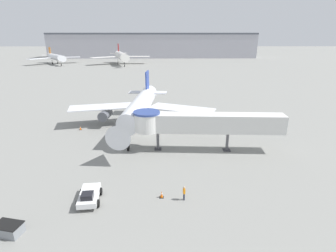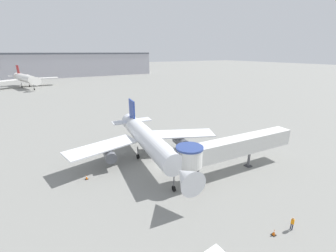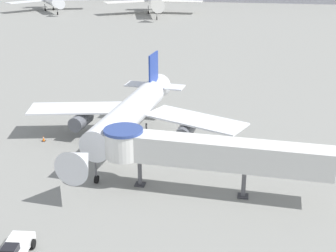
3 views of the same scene
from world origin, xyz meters
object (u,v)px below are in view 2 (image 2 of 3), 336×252
background_jet_red_tail (25,78)px  ground_crew_marshaller (292,223)px  main_airplane (149,141)px  traffic_cone_apron_front (274,232)px  traffic_cone_port_wing (87,177)px  jet_bridge (230,147)px

background_jet_red_tail → ground_crew_marshaller: bearing=-94.7°
main_airplane → traffic_cone_apron_front: 23.95m
main_airplane → traffic_cone_port_wing: main_airplane is taller
traffic_cone_port_wing → background_jet_red_tail: 118.88m
main_airplane → jet_bridge: (9.98, -10.41, 0.45)m
jet_bridge → traffic_cone_apron_front: (-5.60, -12.84, -4.19)m
traffic_cone_apron_front → ground_crew_marshaller: (2.48, -0.48, 0.59)m
main_airplane → traffic_cone_port_wing: (-11.45, -0.75, -3.74)m
jet_bridge → traffic_cone_apron_front: bearing=-110.6°
traffic_cone_port_wing → background_jet_red_tail: (-10.13, 118.35, 4.87)m
traffic_cone_apron_front → main_airplane: bearing=100.7°
ground_crew_marshaller → main_airplane: bearing=0.0°
main_airplane → traffic_cone_apron_front: main_airplane is taller
jet_bridge → traffic_cone_port_wing: bearing=158.7°
ground_crew_marshaller → background_jet_red_tail: (-28.44, 141.32, 4.28)m
jet_bridge → background_jet_red_tail: bearing=106.8°
traffic_cone_port_wing → ground_crew_marshaller: ground_crew_marshaller is taller
jet_bridge → traffic_cone_apron_front: size_ratio=29.66×
main_airplane → jet_bridge: size_ratio=1.28×
ground_crew_marshaller → traffic_cone_port_wing: bearing=22.5°
main_airplane → jet_bridge: main_airplane is taller
main_airplane → traffic_cone_apron_front: bearing=-74.0°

